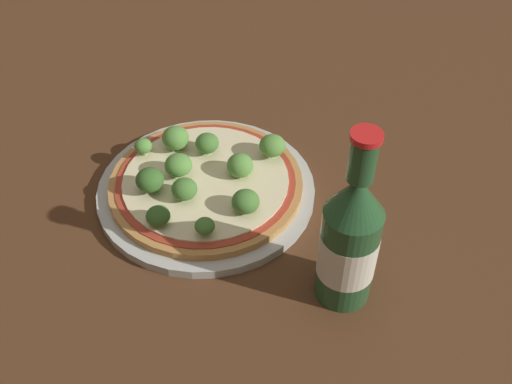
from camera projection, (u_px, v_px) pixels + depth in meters
ground_plane at (217, 199)px, 0.76m from camera, size 3.00×3.00×0.00m
plate at (207, 190)px, 0.76m from camera, size 0.27×0.27×0.01m
pizza at (206, 182)px, 0.75m from camera, size 0.24×0.24×0.01m
broccoli_floret_0 at (184, 189)px, 0.71m from camera, size 0.03×0.03×0.03m
broccoli_floret_1 at (150, 180)px, 0.72m from camera, size 0.03×0.03×0.03m
broccoli_floret_2 at (207, 143)px, 0.77m from camera, size 0.03×0.03×0.03m
broccoli_floret_3 at (176, 138)px, 0.77m from camera, size 0.03×0.03×0.03m
broccoli_floret_4 at (246, 202)px, 0.70m from camera, size 0.03×0.03×0.03m
broccoli_floret_5 at (178, 165)px, 0.74m from camera, size 0.03×0.03×0.03m
broccoli_floret_6 at (205, 226)px, 0.67m from camera, size 0.02×0.02×0.02m
broccoli_floret_7 at (240, 165)px, 0.74m from camera, size 0.03×0.03×0.03m
broccoli_floret_8 at (158, 216)px, 0.68m from camera, size 0.03×0.03×0.02m
broccoli_floret_9 at (272, 146)px, 0.76m from camera, size 0.03×0.03×0.03m
broccoli_floret_10 at (143, 146)px, 0.77m from camera, size 0.02×0.02×0.02m
beer_bottle at (350, 240)px, 0.60m from camera, size 0.06×0.06×0.22m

